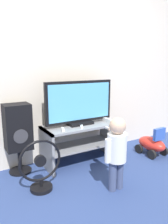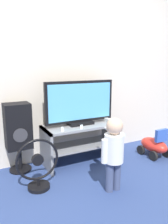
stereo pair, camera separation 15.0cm
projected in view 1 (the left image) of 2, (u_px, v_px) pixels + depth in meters
The scene contains 11 objects.
ground_plane at pixel (89, 168), 2.95m from camera, with size 16.00×16.00×0.00m, color navy.
wall_back at pixel (69, 69), 3.13m from camera, with size 10.00×0.06×2.60m.
tv_stand at pixel (81, 138), 3.07m from camera, with size 1.06×0.47×0.55m.
television at pixel (80, 103), 2.98m from camera, with size 1.00×0.20×0.60m.
game_console at pixel (108, 120), 3.16m from camera, with size 0.05×0.19×0.05m.
remote_primary at pixel (63, 129), 2.77m from camera, with size 0.08×0.13×0.03m.
remote_secondary at pixel (82, 126), 2.91m from camera, with size 0.09×0.13×0.03m.
child at pixel (116, 148), 2.35m from camera, with size 0.31×0.47×0.82m.
speaker_tower at pixel (18, 129), 2.72m from camera, with size 0.32×0.29×0.89m.
floor_fan at pixel (41, 168), 2.38m from camera, with size 0.48×0.25×0.58m.
ride_on_toy at pixel (152, 144), 3.35m from camera, with size 0.30×0.48×0.45m.
Camera 1 is at (-1.46, -2.30, 1.36)m, focal length 35.00 mm.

